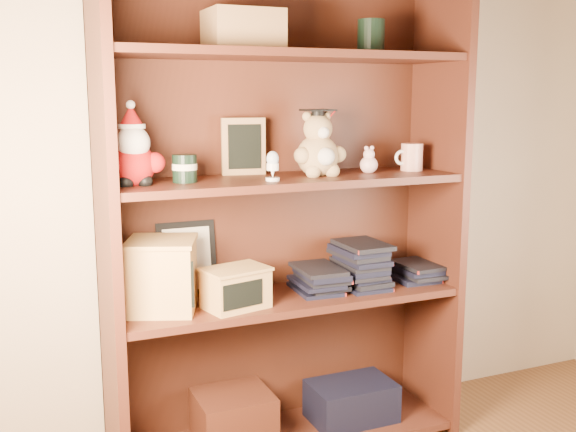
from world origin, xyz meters
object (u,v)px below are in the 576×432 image
grad_teddy_bear (319,150)px  treats_box (162,275)px  teacher_mug (411,157)px  bookcase (281,226)px

grad_teddy_bear → treats_box: (-0.53, 0.01, -0.37)m
teacher_mug → grad_teddy_bear: bearing=-178.9°
teacher_mug → treats_box: 0.96m
bookcase → treats_box: size_ratio=5.97×
bookcase → teacher_mug: 0.53m
bookcase → treats_box: bearing=-173.0°
grad_teddy_bear → teacher_mug: (0.37, 0.01, -0.04)m
bookcase → teacher_mug: size_ratio=14.74×
grad_teddy_bear → treats_box: 0.65m
teacher_mug → bookcase: bearing=173.9°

